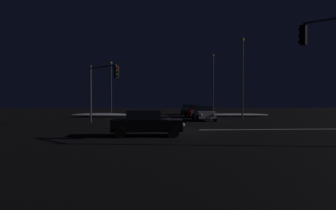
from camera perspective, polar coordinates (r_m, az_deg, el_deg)
name	(u,v)px	position (r m, az deg, el deg)	size (l,w,h in m)	color
ground	(182,131)	(21.12, 2.86, -5.10)	(120.00, 120.00, 0.10)	black
stop_line_north	(173,122)	(28.83, 1.04, -3.37)	(0.35, 13.29, 0.01)	white
centre_line_ns	(166,116)	(40.37, -0.37, -2.14)	(22.00, 0.15, 0.01)	yellow
crosswalk_bar_east	(287,129)	(23.38, 22.48, -4.45)	(13.29, 0.40, 0.01)	white
snow_bank_left_curb	(101,115)	(38.16, -13.11, -1.96)	(7.68, 1.50, 0.52)	white
snow_bank_right_curb	(232,115)	(39.22, 12.50, -1.95)	(9.89, 1.50, 0.42)	white
sedan_silver	(204,113)	(31.21, 7.03, -1.58)	(2.02, 4.33, 1.57)	#B7B7BC
sedan_red	(194,111)	(37.09, 5.20, -1.18)	(2.02, 4.33, 1.57)	maroon
sedan_green	(189,109)	(43.06, 4.16, -0.89)	(2.02, 4.33, 1.57)	#14512D
sedan_black_crossing	(146,123)	(17.59, -4.31, -3.53)	(4.33, 2.02, 1.57)	black
traffic_signal_nw	(102,82)	(28.16, -12.97, 4.43)	(3.17, 3.17, 5.63)	#4C4C51
streetlamp_left_far	(111,83)	(50.73, -11.17, 4.22)	(0.44, 0.44, 8.81)	#424247
streetlamp_right_far	(213,79)	(51.64, 8.86, 5.00)	(0.44, 0.44, 10.27)	#424247
streetlamp_right_near	(242,72)	(36.23, 14.48, 6.25)	(0.44, 0.44, 9.69)	#424247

